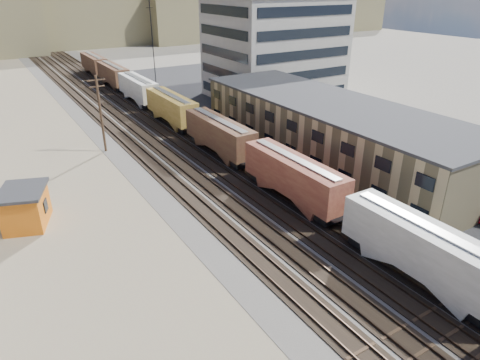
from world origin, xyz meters
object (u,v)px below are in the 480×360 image
maintenance_shed (25,207)px  utility_pole_north (101,112)px  freight_train (193,119)px  parked_car_blue (227,93)px

maintenance_shed → utility_pole_north: bearing=52.9°
freight_train → parked_car_blue: 23.86m
utility_pole_north → parked_car_blue: bearing=30.4°
utility_pole_north → maintenance_shed: bearing=-127.1°
freight_train → maintenance_shed: (-23.69, -13.77, -0.95)m
utility_pole_north → freight_train: bearing=-6.0°
freight_train → maintenance_shed: size_ratio=20.26×
freight_train → parked_car_blue: (15.82, 17.76, -1.95)m
utility_pole_north → maintenance_shed: (-11.39, -15.06, -3.45)m
maintenance_shed → parked_car_blue: (39.51, 31.53, -1.00)m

